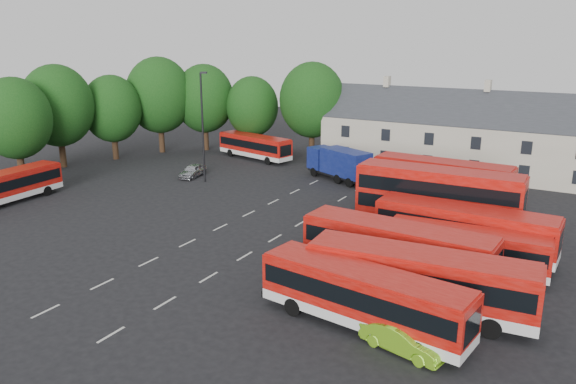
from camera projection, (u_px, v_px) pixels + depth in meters
name	position (u px, v px, depth m)	size (l,w,h in m)	color
ground	(205.00, 235.00, 42.34)	(140.00, 140.00, 0.00)	black
lane_markings	(247.00, 233.00, 42.81)	(5.15, 33.80, 0.01)	beige
treeline	(165.00, 103.00, 66.63)	(29.92, 32.59, 12.01)	black
terrace_houses	(483.00, 139.00, 59.65)	(35.70, 7.13, 10.06)	beige
bus_row_a	(364.00, 294.00, 28.47)	(11.46, 3.98, 3.17)	silver
bus_row_b	(420.00, 277.00, 30.08)	(12.36, 3.75, 3.44)	silver
bus_row_c	(397.00, 246.00, 34.55)	(12.08, 3.41, 3.38)	silver
bus_row_d	(467.00, 246.00, 35.45)	(10.09, 2.90, 2.82)	silver
bus_row_e	(464.00, 227.00, 38.03)	(12.01, 3.12, 3.37)	silver
bus_dd_south	(438.00, 197.00, 42.08)	(12.21, 3.13, 4.98)	silver
bus_dd_north	(442.00, 184.00, 46.54)	(11.34, 3.13, 4.61)	silver
bus_west	(7.00, 185.00, 49.84)	(2.88, 10.27, 2.87)	silver
bus_north	(255.00, 145.00, 67.62)	(10.49, 4.57, 2.89)	silver
box_truck	(339.00, 163.00, 57.79)	(7.89, 5.20, 3.31)	black
silver_car	(193.00, 171.00, 59.40)	(1.60, 3.97, 1.35)	#B0B2B8
lime_car	(404.00, 338.00, 26.59)	(1.47, 4.23, 1.39)	#78BD1D
lamppost	(203.00, 124.00, 56.04)	(0.76, 0.49, 11.10)	black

